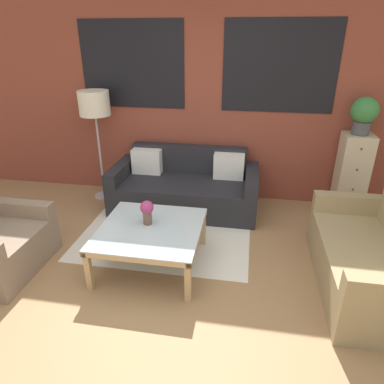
{
  "coord_description": "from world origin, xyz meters",
  "views": [
    {
      "loc": [
        0.65,
        -2.19,
        2.16
      ],
      "look_at": [
        0.05,
        1.25,
        0.55
      ],
      "focal_mm": 32.0,
      "sensor_mm": 36.0,
      "label": 1
    }
  ],
  "objects_px": {
    "coffee_table": "(151,233)",
    "flower_vase": "(147,211)",
    "settee_vintage": "(374,260)",
    "floor_lamp": "(95,107)",
    "couch_dark": "(185,188)",
    "potted_plant": "(364,113)",
    "drawer_cabinet": "(351,174)"
  },
  "relations": [
    {
      "from": "settee_vintage",
      "to": "floor_lamp",
      "type": "bearing_deg",
      "value": 155.41
    },
    {
      "from": "drawer_cabinet",
      "to": "coffee_table",
      "type": "bearing_deg",
      "value": -144.62
    },
    {
      "from": "coffee_table",
      "to": "flower_vase",
      "type": "bearing_deg",
      "value": 122.42
    },
    {
      "from": "couch_dark",
      "to": "potted_plant",
      "type": "height_order",
      "value": "potted_plant"
    },
    {
      "from": "floor_lamp",
      "to": "potted_plant",
      "type": "xyz_separation_m",
      "value": [
        3.37,
        0.1,
        0.01
      ]
    },
    {
      "from": "settee_vintage",
      "to": "flower_vase",
      "type": "height_order",
      "value": "settee_vintage"
    },
    {
      "from": "settee_vintage",
      "to": "drawer_cabinet",
      "type": "xyz_separation_m",
      "value": [
        0.14,
        1.58,
        0.22
      ]
    },
    {
      "from": "floor_lamp",
      "to": "potted_plant",
      "type": "relative_size",
      "value": 3.35
    },
    {
      "from": "couch_dark",
      "to": "settee_vintage",
      "type": "height_order",
      "value": "settee_vintage"
    },
    {
      "from": "coffee_table",
      "to": "flower_vase",
      "type": "distance_m",
      "value": 0.22
    },
    {
      "from": "flower_vase",
      "to": "couch_dark",
      "type": "bearing_deg",
      "value": 83.84
    },
    {
      "from": "coffee_table",
      "to": "drawer_cabinet",
      "type": "distance_m",
      "value": 2.73
    },
    {
      "from": "floor_lamp",
      "to": "settee_vintage",
      "type": "bearing_deg",
      "value": -24.59
    },
    {
      "from": "couch_dark",
      "to": "floor_lamp",
      "type": "relative_size",
      "value": 1.27
    },
    {
      "from": "drawer_cabinet",
      "to": "potted_plant",
      "type": "xyz_separation_m",
      "value": [
        0.0,
        0.0,
        0.78
      ]
    },
    {
      "from": "couch_dark",
      "to": "coffee_table",
      "type": "relative_size",
      "value": 1.91
    },
    {
      "from": "floor_lamp",
      "to": "drawer_cabinet",
      "type": "distance_m",
      "value": 3.46
    },
    {
      "from": "settee_vintage",
      "to": "floor_lamp",
      "type": "distance_m",
      "value": 3.69
    },
    {
      "from": "drawer_cabinet",
      "to": "potted_plant",
      "type": "height_order",
      "value": "potted_plant"
    },
    {
      "from": "potted_plant",
      "to": "couch_dark",
      "type": "bearing_deg",
      "value": -173.71
    },
    {
      "from": "flower_vase",
      "to": "potted_plant",
      "type": "bearing_deg",
      "value": 33.57
    },
    {
      "from": "drawer_cabinet",
      "to": "potted_plant",
      "type": "distance_m",
      "value": 0.78
    },
    {
      "from": "coffee_table",
      "to": "potted_plant",
      "type": "height_order",
      "value": "potted_plant"
    },
    {
      "from": "drawer_cabinet",
      "to": "flower_vase",
      "type": "relative_size",
      "value": 4.23
    },
    {
      "from": "potted_plant",
      "to": "flower_vase",
      "type": "distance_m",
      "value": 2.82
    },
    {
      "from": "floor_lamp",
      "to": "flower_vase",
      "type": "height_order",
      "value": "floor_lamp"
    },
    {
      "from": "couch_dark",
      "to": "flower_vase",
      "type": "height_order",
      "value": "couch_dark"
    },
    {
      "from": "coffee_table",
      "to": "floor_lamp",
      "type": "height_order",
      "value": "floor_lamp"
    },
    {
      "from": "floor_lamp",
      "to": "flower_vase",
      "type": "xyz_separation_m",
      "value": [
        1.1,
        -1.4,
        -0.72
      ]
    },
    {
      "from": "settee_vintage",
      "to": "floor_lamp",
      "type": "xyz_separation_m",
      "value": [
        -3.23,
        1.48,
        0.99
      ]
    },
    {
      "from": "couch_dark",
      "to": "potted_plant",
      "type": "bearing_deg",
      "value": 6.29
    },
    {
      "from": "couch_dark",
      "to": "settee_vintage",
      "type": "distance_m",
      "value": 2.41
    }
  ]
}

